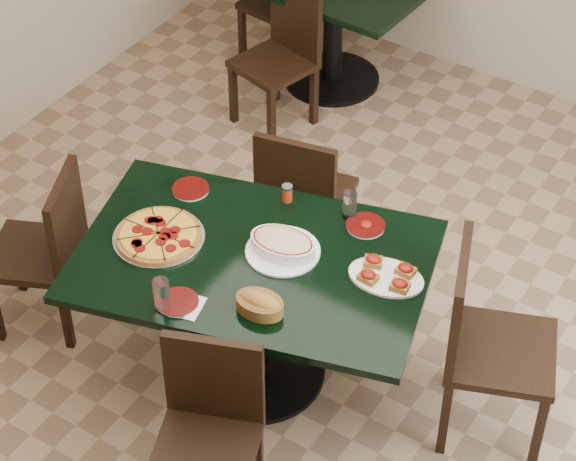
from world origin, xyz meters
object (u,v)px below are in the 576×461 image
Objects in this scene: pepperoni_pizza at (159,236)px; chair_left at (49,245)px; chair_far at (302,194)px; chair_right at (482,335)px; chair_near at (210,424)px; bread_basket at (260,303)px; back_table at (334,9)px; bruschetta_platter at (386,275)px; lasagna_casserole at (283,244)px; main_table at (254,287)px; back_chair_near at (283,50)px.

chair_left is at bearing -170.42° from pepperoni_pizza.
chair_right is (1.19, -0.46, 0.06)m from chair_far.
chair_near is 0.53m from bread_basket.
back_table is 1.31× the size of chair_left.
bruschetta_platter is (0.35, 0.45, -0.02)m from bread_basket.
lasagna_casserole reaches higher than bruschetta_platter.
pepperoni_pizza is 0.64m from bread_basket.
main_table is 7.83× the size of bread_basket.
chair_far is (0.76, -1.59, -0.03)m from back_table.
chair_right reaches higher than lasagna_casserole.
chair_far reaches higher than back_table.
chair_far is at bearing 76.21° from pepperoni_pizza.
back_chair_near is 2.63× the size of lasagna_casserole.
lasagna_casserole is at bearing 102.79° from bread_basket.
chair_right is at bearing 0.77° from main_table.
chair_left reaches higher than back_table.
back_chair_near is 2.08m from lasagna_casserole.
back_table is 1.34× the size of back_chair_near.
main_table is at bearing 88.14° from chair_near.
main_table is 5.26× the size of lasagna_casserole.
bruschetta_platter is (0.55, 0.19, 0.21)m from main_table.
back_chair_near is 2.40× the size of bruschetta_platter.
chair_left is 1.20m from lasagna_casserole.
bread_basket reaches higher than bruschetta_platter.
pepperoni_pizza is (0.55, -2.46, 0.24)m from back_table.
chair_far is (-0.21, 0.74, -0.07)m from main_table.
bruschetta_platter is at bearing -51.50° from back_table.
chair_right is 0.49m from bruschetta_platter.
back_table is 3.26m from chair_near.
lasagna_casserole and bread_basket have the same top height.
pepperoni_pizza is 1.13× the size of bruschetta_platter.
chair_near reaches higher than back_chair_near.
bruschetta_platter reaches higher than back_table.
chair_near reaches higher than lasagna_casserole.
back_chair_near reaches higher than bruschetta_platter.
chair_left is 1.26m from bread_basket.
bruschetta_platter is at bearing 3.98° from main_table.
chair_left is at bearing 83.21° from chair_right.
bread_basket is at bearing -44.68° from back_chair_near.
back_table is 0.51m from back_chair_near.
lasagna_casserole is at bearing 79.74° from chair_near.
bruschetta_platter is (0.46, 0.10, -0.02)m from lasagna_casserole.
chair_near is at bearing 121.75° from chair_right.
bread_basket is at bearing 103.56° from chair_right.
chair_near is at bearing 96.02° from chair_far.
back_chair_near is at bearing 95.46° from chair_near.
lasagna_casserole is at bearing -61.55° from back_table.
chair_left reaches higher than main_table.
bruschetta_platter is at bearing -31.23° from back_chair_near.
pepperoni_pizza is at bearing -58.08° from back_chair_near.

